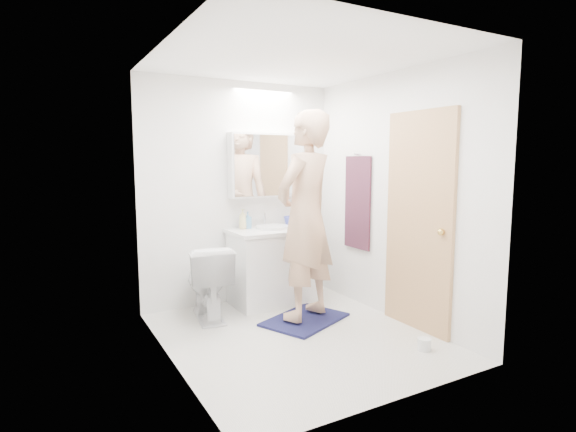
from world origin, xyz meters
TOP-DOWN VIEW (x-y plane):
  - floor at (0.00, 0.00)m, footprint 2.50×2.50m
  - ceiling at (0.00, 0.00)m, footprint 2.50×2.50m
  - wall_back at (0.00, 1.25)m, footprint 2.50×0.00m
  - wall_front at (0.00, -1.25)m, footprint 2.50×0.00m
  - wall_left at (-1.10, 0.00)m, footprint 0.00×2.50m
  - wall_right at (1.10, 0.00)m, footprint 0.00×2.50m
  - vanity_cabinet at (0.27, 0.96)m, footprint 0.90×0.55m
  - countertop at (0.27, 0.96)m, footprint 0.95×0.58m
  - sink_basin at (0.27, 0.99)m, footprint 0.36×0.36m
  - faucet at (0.27, 1.19)m, footprint 0.02×0.02m
  - medicine_cabinet at (0.30, 1.18)m, footprint 0.88×0.14m
  - mirror_panel at (0.30, 1.10)m, footprint 0.84×0.01m
  - toilet at (-0.52, 0.85)m, footprint 0.52×0.78m
  - bath_rug at (0.27, 0.30)m, footprint 0.95×0.83m
  - person at (0.27, 0.30)m, footprint 0.85×0.72m
  - door at (1.08, -0.35)m, footprint 0.04×0.80m
  - door_knob at (1.04, -0.65)m, footprint 0.06×0.06m
  - towel at (1.08, 0.55)m, footprint 0.02×0.42m
  - towel_hook at (1.07, 0.55)m, footprint 0.07×0.02m
  - soap_bottle_a at (-0.03, 1.11)m, footprint 0.10×0.10m
  - soap_bottle_b at (0.05, 1.15)m, footprint 0.11×0.11m
  - toothbrush_cup at (0.55, 1.12)m, footprint 0.13×0.13m
  - toilet_paper_roll at (0.77, -0.76)m, footprint 0.11×0.11m

SIDE VIEW (x-z plane):
  - floor at x=0.00m, z-range 0.00..0.00m
  - bath_rug at x=0.27m, z-range 0.00..0.02m
  - toilet_paper_roll at x=0.77m, z-range 0.00..0.10m
  - toilet at x=-0.52m, z-range 0.00..0.74m
  - vanity_cabinet at x=0.27m, z-range 0.00..0.78m
  - countertop at x=0.27m, z-range 0.78..0.82m
  - sink_basin at x=0.27m, z-range 0.82..0.85m
  - toothbrush_cup at x=0.55m, z-range 0.82..0.92m
  - faucet at x=0.27m, z-range 0.82..0.98m
  - soap_bottle_b at x=0.05m, z-range 0.82..1.00m
  - soap_bottle_a at x=-0.03m, z-range 0.82..1.04m
  - door_knob at x=1.04m, z-range 0.92..0.98m
  - door at x=1.08m, z-range 0.00..2.00m
  - person at x=0.27m, z-range 0.05..2.02m
  - towel at x=1.08m, z-range 0.60..1.60m
  - wall_back at x=0.00m, z-range -0.05..2.45m
  - wall_front at x=0.00m, z-range -0.05..2.45m
  - wall_left at x=-1.10m, z-range -0.05..2.45m
  - wall_right at x=1.10m, z-range -0.05..2.45m
  - medicine_cabinet at x=0.30m, z-range 1.15..1.85m
  - mirror_panel at x=0.30m, z-range 1.17..1.83m
  - towel_hook at x=1.07m, z-range 1.61..1.63m
  - ceiling at x=0.00m, z-range 2.40..2.40m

